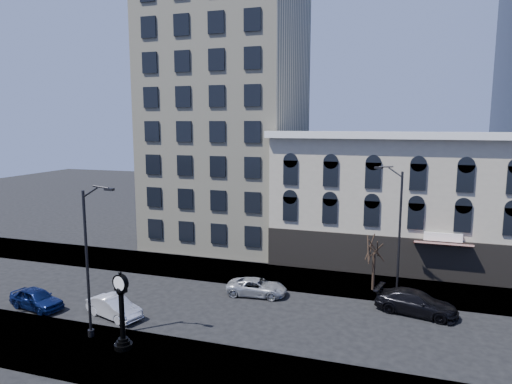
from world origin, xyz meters
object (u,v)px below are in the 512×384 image
(street_lamp_near, at_px, (94,222))
(car_near_a, at_px, (37,299))
(street_clock, at_px, (122,314))
(car_near_b, at_px, (114,307))

(street_lamp_near, relative_size, car_near_a, 2.23)
(street_clock, height_order, street_lamp_near, street_lamp_near)
(street_lamp_near, bearing_deg, car_near_b, 113.18)
(street_clock, bearing_deg, car_near_a, 173.56)
(car_near_b, bearing_deg, street_lamp_near, -141.99)
(street_clock, xyz_separation_m, car_near_b, (-3.27, 3.80, -1.52))
(car_near_a, bearing_deg, street_lamp_near, -98.73)
(street_clock, distance_m, street_lamp_near, 5.63)
(car_near_a, xyz_separation_m, car_near_b, (6.19, 0.46, -0.02))
(street_lamp_near, bearing_deg, street_clock, -15.38)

